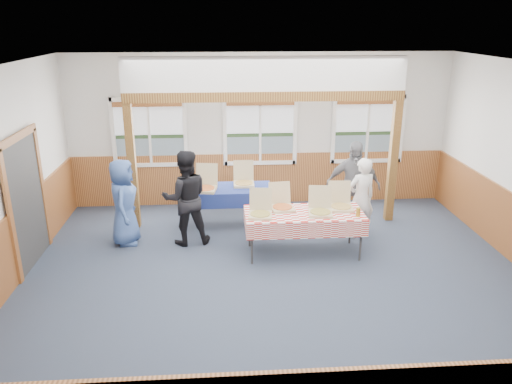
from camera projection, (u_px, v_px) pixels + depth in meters
floor at (277, 280)px, 7.73m from camera, size 8.00×8.00×0.00m
ceiling at (280, 68)px, 6.68m from camera, size 8.00×8.00×0.00m
wall_back at (260, 130)px, 10.51m from camera, size 8.00×0.00×8.00m
wall_front at (329, 319)px, 3.91m from camera, size 8.00×0.00×8.00m
wainscot_back at (260, 178)px, 10.83m from camera, size 7.98×0.05×1.10m
wainscot_left at (8, 256)px, 7.29m from camera, size 0.05×6.98×1.10m
cased_opening at (26, 202)px, 7.98m from camera, size 0.06×1.30×2.10m
window_left at (149, 129)px, 10.29m from camera, size 1.56×0.10×1.46m
window_mid at (260, 127)px, 10.44m from camera, size 1.56×0.10×1.46m
window_right at (368, 126)px, 10.59m from camera, size 1.56×0.10×1.46m
post_left at (132, 167)px, 9.34m from camera, size 0.15×0.15×2.40m
post_right at (393, 162)px, 9.67m from camera, size 0.15×0.15×2.40m
cross_beam at (265, 96)px, 9.08m from camera, size 5.15×0.18×0.18m
table_left at (226, 191)px, 9.60m from camera, size 1.89×1.35×0.76m
table_right at (304, 215)px, 8.38m from camera, size 2.08×1.11×0.76m
pizza_box_a at (205, 186)px, 9.43m from camera, size 0.49×0.57×0.46m
pizza_box_b at (244, 181)px, 9.73m from camera, size 0.40×0.49×0.43m
pizza_box_c at (260, 212)px, 8.20m from camera, size 0.42×0.50×0.41m
pizza_box_d at (282, 205)px, 8.50m from camera, size 0.43×0.50×0.41m
pizza_box_e at (320, 210)px, 8.28m from camera, size 0.44×0.52×0.42m
pizza_box_f at (341, 205)px, 8.52m from camera, size 0.41×0.49×0.42m
veggie_tray at (187, 187)px, 9.52m from camera, size 0.39×0.39×0.09m
drink_glass at (358, 212)px, 8.16m from camera, size 0.07×0.07×0.15m
woman_white at (361, 198)px, 9.03m from camera, size 0.63×0.50×1.51m
woman_black at (186, 198)px, 8.74m from camera, size 0.92×0.77×1.71m
man_blue at (124, 202)px, 8.76m from camera, size 0.51×0.77×1.56m
person_grey at (353, 186)px, 9.36m from camera, size 1.08×0.63×1.72m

